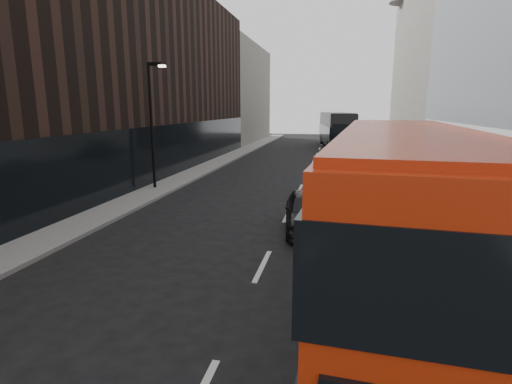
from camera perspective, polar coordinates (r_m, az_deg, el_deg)
The scene contains 11 objects.
sidewalk_right at distance 29.10m, azimuth 22.16°, elevation 1.91°, with size 3.00×80.00×0.15m, color slate.
sidewalk_left at distance 30.32m, azimuth -8.00°, elevation 3.06°, with size 2.00×80.00×0.15m, color slate.
building_victorian at distance 48.36m, azimuth 23.68°, elevation 16.89°, with size 6.50×24.00×21.00m.
building_left_mid at distance 35.96m, azimuth -11.04°, elevation 15.42°, with size 5.00×24.00×14.00m, color black.
building_left_far at distance 56.89m, azimuth -2.29°, elevation 13.78°, with size 5.00×20.00×13.00m, color slate.
street_lamp at distance 23.59m, azimuth -14.57°, elevation 10.30°, with size 1.06×0.22×7.00m.
red_bus at distance 8.69m, azimuth 19.91°, elevation -4.26°, with size 3.26×10.86×4.33m.
grey_bus at distance 49.61m, azimuth 11.40°, elevation 8.86°, with size 4.63×12.99×4.11m.
car_a at distance 15.75m, azimuth 7.54°, elevation -2.66°, with size 1.82×4.52×1.54m, color black.
car_b at distance 22.33m, azimuth 10.33°, elevation 1.42°, with size 1.48×4.26×1.40m, color gray.
car_c at distance 35.04m, azimuth 12.90°, elevation 5.22°, with size 2.16×5.32×1.54m, color black.
Camera 1 is at (2.10, -3.21, 4.73)m, focal length 28.00 mm.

